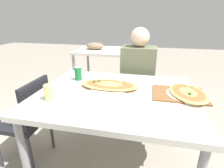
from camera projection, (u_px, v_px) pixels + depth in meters
name	position (u px, v px, depth m)	size (l,w,h in m)	color
ground_plane	(115.00, 167.00, 1.65)	(14.00, 14.00, 0.00)	#9E9384
dining_table	(116.00, 101.00, 1.40)	(1.23, 0.98, 0.77)	silver
chair_far_seated	(138.00, 89.00, 2.20)	(0.40, 0.40, 0.83)	black
chair_side_left	(28.00, 117.00, 1.60)	(0.40, 0.40, 0.83)	black
person_seated	(138.00, 73.00, 2.01)	(0.38, 0.29, 1.22)	#2D2D38
pizza_main	(110.00, 85.00, 1.47)	(0.50, 0.33, 0.05)	white
soda_can	(78.00, 74.00, 1.63)	(0.07, 0.07, 0.12)	#197233
drink_glass	(50.00, 92.00, 1.24)	(0.08, 0.08, 0.11)	#E0DB7F
serving_tray	(179.00, 94.00, 1.33)	(0.39, 0.30, 0.01)	brown
pizza_second	(188.00, 93.00, 1.32)	(0.34, 0.44, 0.05)	white
background_table	(105.00, 53.00, 3.16)	(1.10, 0.80, 0.89)	silver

